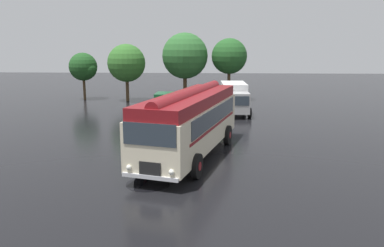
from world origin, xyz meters
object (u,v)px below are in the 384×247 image
vintage_bus (190,120)px  box_van (234,97)px  car_near_left (165,103)px  car_mid_left (200,104)px

vintage_bus → box_van: size_ratio=1.78×
box_van → car_near_left: bearing=-179.9°
car_mid_left → box_van: size_ratio=0.75×
vintage_bus → car_mid_left: vintage_bus is taller
vintage_bus → car_mid_left: (0.08, 12.13, -1.05)m
car_mid_left → box_van: (2.89, 0.65, 0.52)m
car_near_left → car_mid_left: 3.08m
vintage_bus → car_mid_left: bearing=89.6°
car_mid_left → box_van: box_van is taller
car_near_left → box_van: (5.90, 0.01, 0.52)m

